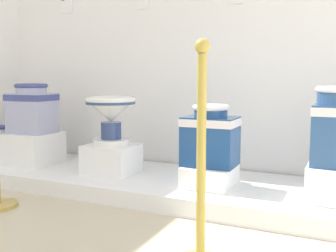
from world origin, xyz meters
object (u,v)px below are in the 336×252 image
plinth_block_broad_patterned (34,148)px  antique_toilet_broad_patterned (32,108)px  stanchion_post_near_right (201,203)px  info_placard_first (67,4)px  plinth_block_tall_cobalt (210,175)px  antique_toilet_tall_cobalt (210,135)px  info_placard_second (143,0)px  plinth_block_rightmost (112,159)px  decorative_vase_corner (2,152)px  antique_toilet_rightmost (111,112)px

plinth_block_broad_patterned → antique_toilet_broad_patterned: bearing=0.0°
stanchion_post_near_right → info_placard_first: bearing=142.0°
antique_toilet_broad_patterned → plinth_block_tall_cobalt: antique_toilet_broad_patterned is taller
antique_toilet_tall_cobalt → info_placard_second: (-0.78, 0.52, 1.01)m
info_placard_first → info_placard_second: info_placard_first is taller
plinth_block_rightmost → plinth_block_broad_patterned: bearing=-179.8°
plinth_block_rightmost → antique_toilet_tall_cobalt: bearing=-1.8°
plinth_block_broad_patterned → antique_toilet_tall_cobalt: antique_toilet_tall_cobalt is taller
info_placard_first → plinth_block_broad_patterned: bearing=-88.2°
plinth_block_rightmost → stanchion_post_near_right: (1.05, -0.93, 0.07)m
plinth_block_rightmost → info_placard_first: 1.57m
plinth_block_rightmost → info_placard_second: 1.34m
plinth_block_rightmost → info_placard_second: size_ratio=2.64×
antique_toilet_broad_patterned → decorative_vase_corner: 0.58m
info_placard_second → plinth_block_tall_cobalt: bearing=-33.9°
plinth_block_rightmost → antique_toilet_rightmost: 0.35m
antique_toilet_broad_patterned → decorative_vase_corner: size_ratio=1.00×
antique_toilet_broad_patterned → antique_toilet_tall_cobalt: (1.55, -0.02, -0.13)m
plinth_block_broad_patterned → antique_toilet_broad_patterned: size_ratio=0.93×
decorative_vase_corner → plinth_block_broad_patterned: bearing=-5.8°
plinth_block_rightmost → decorative_vase_corner: size_ratio=0.89×
antique_toilet_rightmost → info_placard_first: 1.30m
antique_toilet_broad_patterned → antique_toilet_rightmost: size_ratio=1.06×
stanchion_post_near_right → antique_toilet_rightmost: bearing=138.5°
plinth_block_broad_patterned → plinth_block_rightmost: bearing=0.2°
antique_toilet_broad_patterned → plinth_block_tall_cobalt: (1.55, -0.02, -0.40)m
plinth_block_tall_cobalt → decorative_vase_corner: bearing=178.1°
plinth_block_broad_patterned → antique_toilet_tall_cobalt: 1.56m
plinth_block_broad_patterned → plinth_block_tall_cobalt: plinth_block_broad_patterned is taller
antique_toilet_rightmost → antique_toilet_tall_cobalt: (0.78, -0.02, -0.12)m
plinth_block_broad_patterned → plinth_block_tall_cobalt: (1.55, -0.02, -0.06)m
plinth_block_tall_cobalt → info_placard_second: bearing=146.1°
plinth_block_broad_patterned → stanchion_post_near_right: (1.81, -0.93, 0.05)m
antique_toilet_tall_cobalt → info_placard_second: bearing=146.1°
plinth_block_rightmost → info_placard_first: size_ratio=2.39×
antique_toilet_tall_cobalt → info_placard_first: size_ratio=2.66×
antique_toilet_tall_cobalt → plinth_block_broad_patterned: bearing=179.2°
plinth_block_rightmost → info_placard_second: (0.01, 0.50, 1.24)m
info_placard_first → decorative_vase_corner: bearing=-131.1°
decorative_vase_corner → info_placard_first: bearing=48.9°
antique_toilet_broad_patterned → info_placard_first: info_placard_first is taller
antique_toilet_broad_patterned → stanchion_post_near_right: stanchion_post_near_right is taller
antique_toilet_rightmost → info_placard_second: 1.02m
antique_toilet_rightmost → plinth_block_tall_cobalt: 0.88m
antique_toilet_broad_patterned → plinth_block_tall_cobalt: 1.60m
antique_toilet_broad_patterned → antique_toilet_tall_cobalt: bearing=-0.8°
antique_toilet_broad_patterned → info_placard_second: size_ratio=2.97×
antique_toilet_rightmost → plinth_block_tall_cobalt: size_ratio=1.07×
antique_toilet_rightmost → antique_toilet_tall_cobalt: size_ratio=0.95×
plinth_block_broad_patterned → decorative_vase_corner: size_ratio=0.93×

